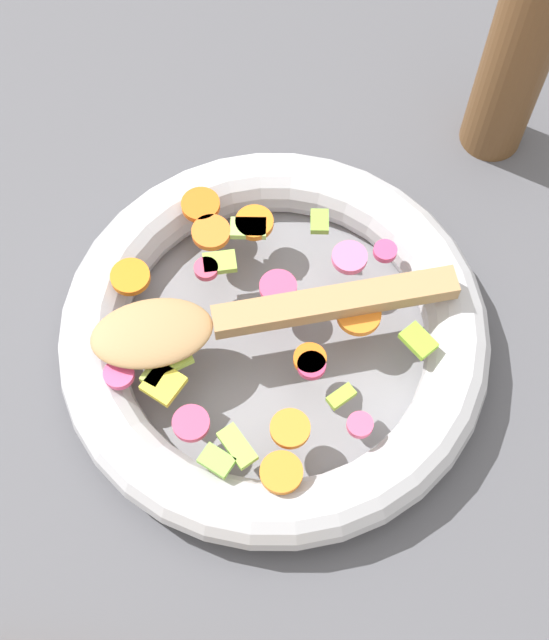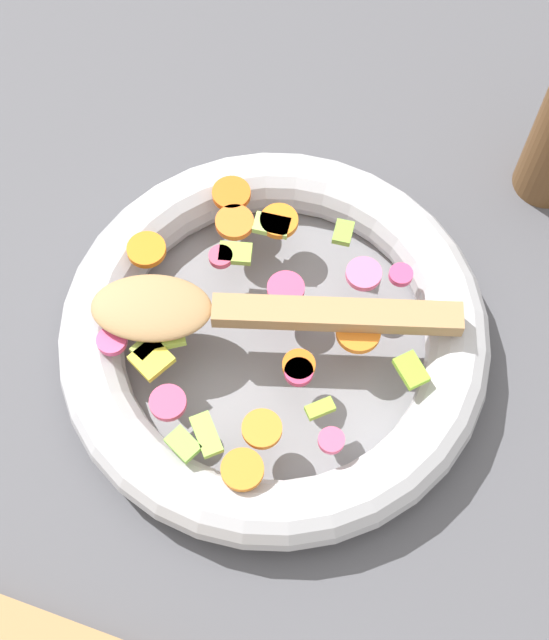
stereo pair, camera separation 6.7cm
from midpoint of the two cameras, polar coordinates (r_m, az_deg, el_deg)
ground_plane at (r=0.71m, az=2.67°, el=-2.04°), size 4.00×4.00×0.00m
skillet at (r=0.69m, az=2.74°, el=-1.29°), size 0.33×0.33×0.05m
chopped_vegetables at (r=0.66m, az=1.21°, el=-0.07°), size 0.25×0.25×0.01m
wooden_spoon at (r=0.65m, az=0.28°, el=0.30°), size 0.27×0.12×0.01m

